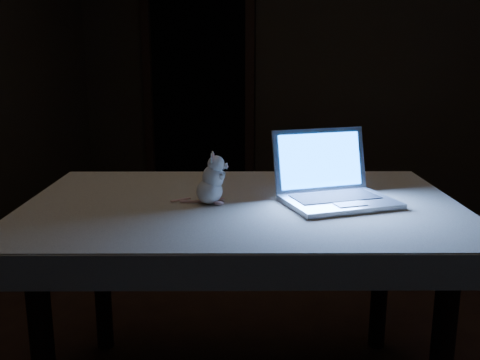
% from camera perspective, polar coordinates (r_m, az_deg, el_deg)
% --- Properties ---
extents(floor, '(5.00, 5.00, 0.00)m').
position_cam_1_polar(floor, '(2.52, -0.34, -17.03)').
color(floor, black).
rests_on(floor, ground).
extents(back_wall, '(4.50, 0.04, 2.60)m').
position_cam_1_polar(back_wall, '(4.63, 8.71, 13.35)').
color(back_wall, black).
rests_on(back_wall, ground).
extents(doorway, '(1.06, 0.36, 2.13)m').
position_cam_1_polar(doorway, '(4.91, -4.44, 10.69)').
color(doorway, black).
rests_on(doorway, back_wall).
extents(table, '(1.61, 1.27, 0.76)m').
position_cam_1_polar(table, '(2.02, 0.21, -12.98)').
color(table, black).
rests_on(table, floor).
extents(tablecloth, '(1.80, 1.56, 0.10)m').
position_cam_1_polar(tablecloth, '(1.90, 2.79, -3.75)').
color(tablecloth, beige).
rests_on(tablecloth, table).
extents(laptop, '(0.48, 0.47, 0.25)m').
position_cam_1_polar(laptop, '(1.85, 10.70, 1.11)').
color(laptop, '#ADACB1').
rests_on(laptop, tablecloth).
extents(plush_mouse, '(0.17, 0.17, 0.18)m').
position_cam_1_polar(plush_mouse, '(1.84, -3.30, 0.18)').
color(plush_mouse, white).
rests_on(plush_mouse, tablecloth).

